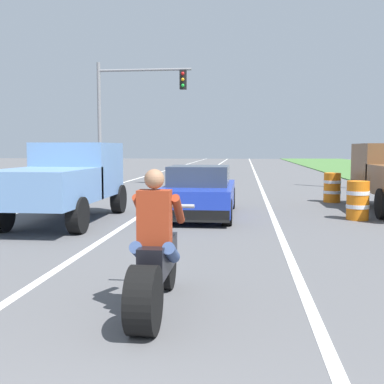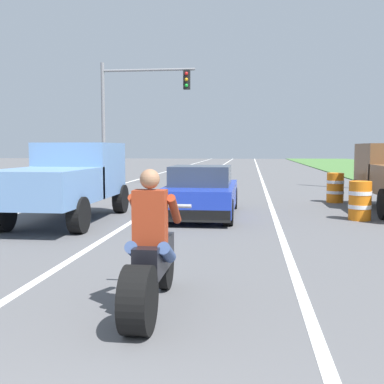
% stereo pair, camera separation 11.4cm
% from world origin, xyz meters
% --- Properties ---
extents(lane_stripe_left_solid, '(0.14, 120.00, 0.01)m').
position_xyz_m(lane_stripe_left_solid, '(-5.40, 20.00, 0.00)').
color(lane_stripe_left_solid, white).
rests_on(lane_stripe_left_solid, ground).
extents(lane_stripe_right_solid, '(0.14, 120.00, 0.01)m').
position_xyz_m(lane_stripe_right_solid, '(1.80, 20.00, 0.00)').
color(lane_stripe_right_solid, white).
rests_on(lane_stripe_right_solid, ground).
extents(lane_stripe_centre_dashed, '(0.14, 120.00, 0.01)m').
position_xyz_m(lane_stripe_centre_dashed, '(-1.80, 20.00, 0.00)').
color(lane_stripe_centre_dashed, white).
rests_on(lane_stripe_centre_dashed, ground).
extents(motorcycle_with_rider, '(0.70, 2.21, 1.62)m').
position_xyz_m(motorcycle_with_rider, '(0.05, 3.86, 0.59)').
color(motorcycle_with_rider, black).
rests_on(motorcycle_with_rider, ground).
extents(sports_car_blue, '(1.84, 4.30, 1.37)m').
position_xyz_m(sports_car_blue, '(-0.18, 11.57, 0.63)').
color(sports_car_blue, '#1E38B2').
rests_on(sports_car_blue, ground).
extents(pickup_truck_left_lane_light_blue, '(2.02, 4.80, 1.98)m').
position_xyz_m(pickup_truck_left_lane_light_blue, '(-3.41, 10.21, 1.11)').
color(pickup_truck_left_lane_light_blue, '#6B93C6').
rests_on(pickup_truck_left_lane_light_blue, ground).
extents(traffic_light_mast_near, '(4.66, 0.34, 6.00)m').
position_xyz_m(traffic_light_mast_near, '(-4.69, 21.84, 4.00)').
color(traffic_light_mast_near, gray).
rests_on(traffic_light_mast_near, ground).
extents(construction_barrel_nearest, '(0.58, 0.58, 1.00)m').
position_xyz_m(construction_barrel_nearest, '(3.93, 11.32, 0.50)').
color(construction_barrel_nearest, orange).
rests_on(construction_barrel_nearest, ground).
extents(construction_barrel_mid, '(0.58, 0.58, 1.00)m').
position_xyz_m(construction_barrel_mid, '(4.00, 15.33, 0.50)').
color(construction_barrel_mid, orange).
rests_on(construction_barrel_mid, ground).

